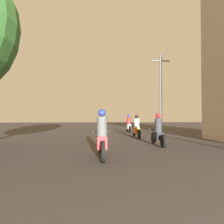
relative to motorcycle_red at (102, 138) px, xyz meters
name	(u,v)px	position (x,y,z in m)	size (l,w,h in m)	color
motorcycle_red	(102,138)	(0.00, 0.00, 0.00)	(0.60, 2.06, 1.55)	black
motorcycle_black	(158,132)	(2.71, 2.83, -0.02)	(0.60, 2.00, 1.49)	black
motorcycle_orange	(137,128)	(2.54, 6.78, -0.03)	(0.60, 2.05, 1.46)	black
motorcycle_silver	(129,125)	(2.91, 11.94, 0.00)	(0.60, 1.97, 1.57)	black
utility_pole_far	(161,92)	(5.64, 11.38, 2.90)	(1.60, 0.20, 6.72)	slate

